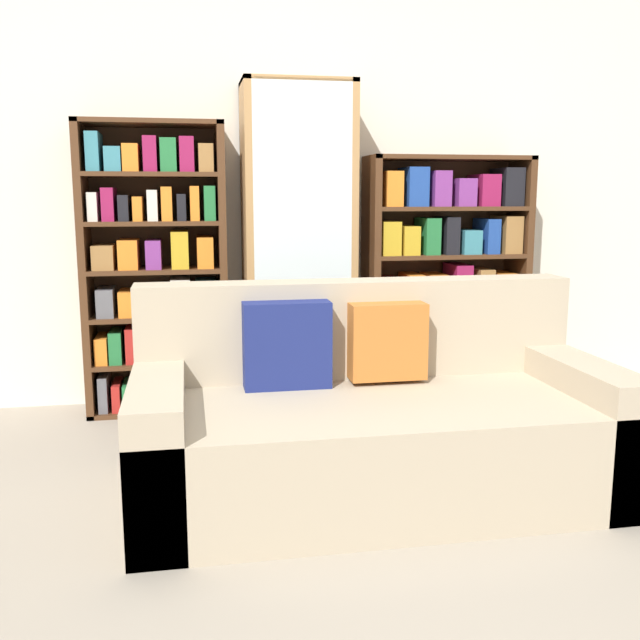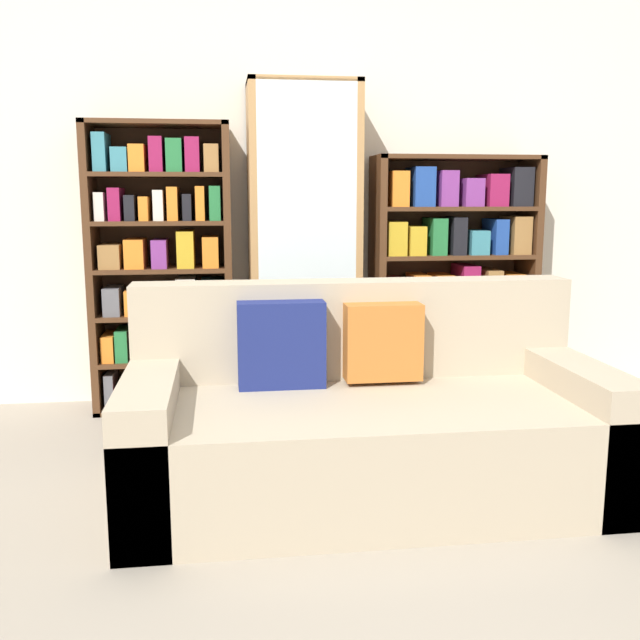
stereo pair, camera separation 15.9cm
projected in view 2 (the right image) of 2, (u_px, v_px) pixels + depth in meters
ground_plane at (376, 589)px, 2.20m from camera, size 16.00×16.00×0.00m
wall_back at (297, 169)px, 4.17m from camera, size 6.01×0.06×2.70m
couch at (366, 423)px, 2.90m from camera, size 1.91×0.92×0.83m
bookshelf_left at (163, 273)px, 3.97m from camera, size 0.77×0.32×1.59m
display_cabinet at (304, 248)px, 4.04m from camera, size 0.61×0.36×1.81m
bookshelf_right at (453, 281)px, 4.21m from camera, size 0.96×0.32×1.42m
wine_bottle at (432, 395)px, 3.84m from camera, size 0.08×0.08×0.34m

